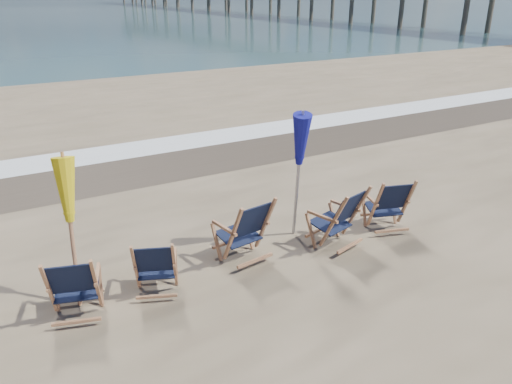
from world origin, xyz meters
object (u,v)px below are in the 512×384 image
Objects in this scene: umbrella_yellow at (66,199)px; umbrella_blue at (299,142)px; beach_chair_0 at (97,287)px; beach_chair_2 at (266,226)px; beach_chair_3 at (356,213)px; beach_chair_4 at (407,204)px; beach_chair_1 at (175,268)px.

umbrella_yellow is 0.88× the size of umbrella_blue.
umbrella_blue is (3.55, -0.02, 0.25)m from umbrella_yellow.
beach_chair_2 is at bearing -156.00° from beach_chair_0.
beach_chair_3 is 0.48× the size of umbrella_blue.
beach_chair_4 is at bearing -7.50° from umbrella_yellow.
umbrella_yellow is at bearing 9.73° from beach_chair_4.
beach_chair_1 is 0.41× the size of umbrella_blue.
umbrella_yellow reaches higher than beach_chair_4.
beach_chair_4 is (4.22, -0.08, 0.06)m from beach_chair_1.
umbrella_blue is at bearing -52.08° from beach_chair_3.
beach_chair_2 is at bearing -26.44° from beach_chair_3.
umbrella_blue is at bearing -168.72° from beach_chair_2.
beach_chair_0 reaches higher than beach_chair_1.
beach_chair_2 is 1.02× the size of beach_chair_3.
beach_chair_1 is 0.89× the size of beach_chair_4.
beach_chair_1 is at bearing 2.71° from beach_chair_2.
beach_chair_3 is at bearing 159.78° from beach_chair_2.
umbrella_yellow reaches higher than beach_chair_0.
beach_chair_0 is 1.08× the size of beach_chair_1.
beach_chair_4 reaches higher than beach_chair_0.
beach_chair_1 is 1.66m from beach_chair_2.
beach_chair_3 reaches higher than beach_chair_4.
umbrella_blue is at bearing -3.28° from beach_chair_4.
beach_chair_4 is at bearing -20.51° from umbrella_blue.
beach_chair_1 is (1.04, 0.02, -0.04)m from beach_chair_0.
beach_chair_2 is 1.57m from beach_chair_3.
beach_chair_2 reaches higher than beach_chair_0.
umbrella_yellow is (-1.16, 0.63, 1.01)m from beach_chair_1.
beach_chair_1 is 0.83× the size of beach_chair_2.
umbrella_yellow reaches higher than beach_chair_1.
beach_chair_1 is at bearing -165.72° from umbrella_blue.
beach_chair_0 is at bearing -14.54° from beach_chair_3.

